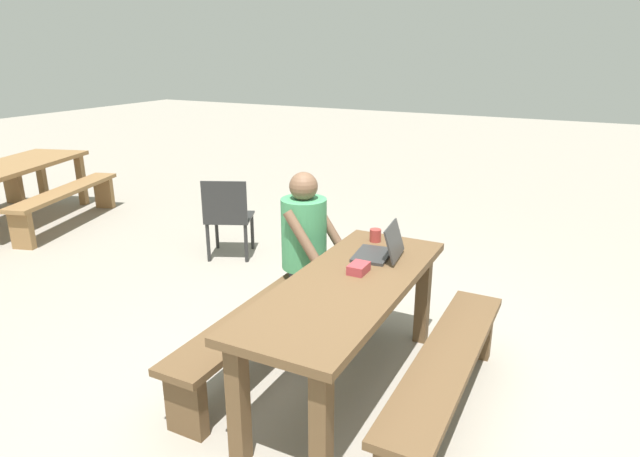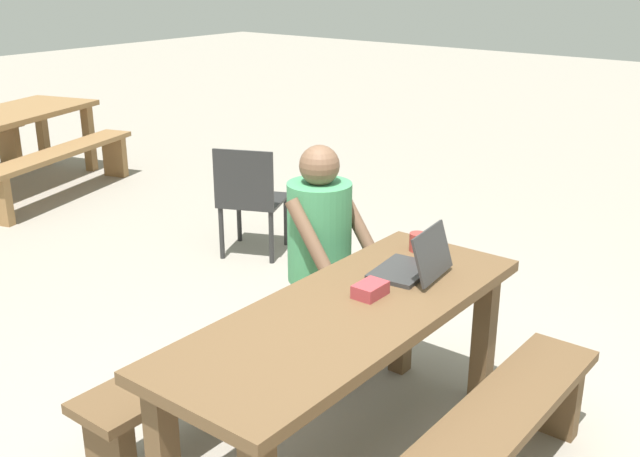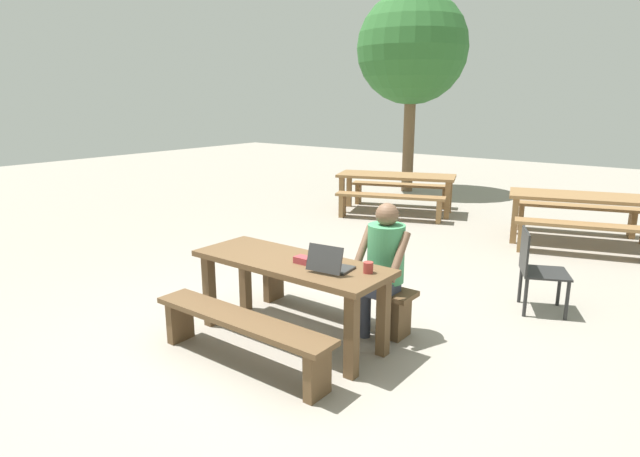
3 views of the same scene
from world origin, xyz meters
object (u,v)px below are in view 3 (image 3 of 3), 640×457
(plastic_chair, at_px, (537,268))
(person_seated, at_px, (384,259))
(coffee_mug, at_px, (368,267))
(small_pouch, at_px, (303,260))
(tree_left, at_px, (412,49))
(picnic_table_mid, at_px, (396,180))
(picnic_table_rear, at_px, (582,202))
(laptop, at_px, (330,264))
(picnic_table_front, at_px, (290,274))

(plastic_chair, bearing_deg, person_seated, 121.99)
(coffee_mug, relative_size, person_seated, 0.07)
(person_seated, bearing_deg, small_pouch, -126.92)
(coffee_mug, height_order, plastic_chair, plastic_chair)
(tree_left, bearing_deg, picnic_table_mid, -66.84)
(picnic_table_rear, bearing_deg, tree_left, 132.06)
(picnic_table_rear, bearing_deg, laptop, -116.74)
(picnic_table_front, distance_m, tree_left, 8.41)
(picnic_table_rear, height_order, tree_left, tree_left)
(picnic_table_front, xyz_separation_m, tree_left, (-2.87, 7.50, 2.50))
(small_pouch, height_order, coffee_mug, coffee_mug)
(picnic_table_front, bearing_deg, person_seated, 44.56)
(picnic_table_front, bearing_deg, picnic_table_rear, 75.27)
(small_pouch, distance_m, coffee_mug, 0.59)
(small_pouch, distance_m, picnic_table_mid, 5.67)
(laptop, height_order, person_seated, person_seated)
(picnic_table_front, distance_m, plastic_chair, 2.52)
(laptop, distance_m, picnic_table_rear, 5.10)
(picnic_table_front, height_order, picnic_table_rear, picnic_table_front)
(picnic_table_front, height_order, person_seated, person_seated)
(small_pouch, distance_m, plastic_chair, 2.45)
(small_pouch, relative_size, plastic_chair, 0.18)
(laptop, bearing_deg, plastic_chair, -124.49)
(person_seated, bearing_deg, picnic_table_mid, 118.21)
(small_pouch, xyz_separation_m, person_seated, (0.44, 0.59, -0.06))
(person_seated, bearing_deg, tree_left, 116.63)
(coffee_mug, bearing_deg, person_seated, 105.59)
(tree_left, bearing_deg, person_seated, -63.37)
(picnic_table_front, height_order, plastic_chair, plastic_chair)
(picnic_table_front, relative_size, coffee_mug, 20.09)
(picnic_table_front, distance_m, laptop, 0.49)
(laptop, relative_size, small_pouch, 2.34)
(small_pouch, relative_size, coffee_mug, 1.62)
(laptop, xyz_separation_m, coffee_mug, (0.27, 0.15, -0.01))
(picnic_table_front, bearing_deg, plastic_chair, 52.55)
(picnic_table_front, relative_size, picnic_table_rear, 0.84)
(person_seated, xyz_separation_m, tree_left, (-3.47, 6.91, 2.40))
(picnic_table_front, xyz_separation_m, plastic_chair, (1.53, 1.99, -0.17))
(picnic_table_front, relative_size, person_seated, 1.49)
(plastic_chair, height_order, picnic_table_mid, plastic_chair)
(person_seated, height_order, plastic_chair, person_seated)
(laptop, bearing_deg, person_seated, -109.45)
(coffee_mug, distance_m, plastic_chair, 2.08)
(picnic_table_rear, bearing_deg, coffee_mug, -113.89)
(person_seated, height_order, tree_left, tree_left)
(laptop, xyz_separation_m, plastic_chair, (1.08, 2.03, -0.35))
(plastic_chair, distance_m, picnic_table_rear, 3.01)
(small_pouch, xyz_separation_m, coffee_mug, (0.57, 0.12, 0.02))
(plastic_chair, relative_size, tree_left, 0.19)
(picnic_table_front, relative_size, picnic_table_mid, 0.80)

